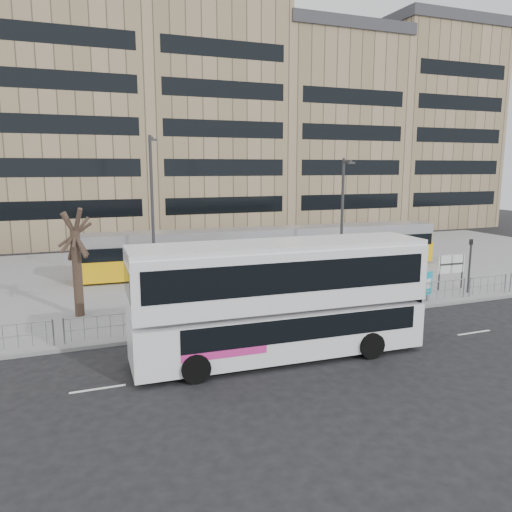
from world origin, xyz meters
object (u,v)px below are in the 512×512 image
object	(u,v)px
tram	(268,249)
double_decker_bus	(280,296)
pedestrian	(251,282)
bare_tree	(73,205)
traffic_light_west	(279,278)
lamp_post_west	(153,208)
station_sign	(451,266)
traffic_light_east	(470,259)
ad_panel	(428,284)
lamp_post_east	(343,215)

from	to	relation	value
tram	double_decker_bus	bearing A→B (deg)	-107.41
pedestrian	bare_tree	bearing A→B (deg)	97.61
traffic_light_west	lamp_post_west	world-z (taller)	lamp_post_west
double_decker_bus	station_sign	xyz separation A→B (m)	(13.44, 5.76, -0.85)
tram	traffic_light_east	xyz separation A→B (m)	(8.39, -9.83, 0.48)
tram	station_sign	world-z (taller)	tram
traffic_light_east	lamp_post_west	distance (m)	18.26
ad_panel	tram	bearing A→B (deg)	93.77
station_sign	traffic_light_west	bearing A→B (deg)	-169.06
tram	ad_panel	xyz separation A→B (m)	(4.99, -10.46, -0.57)
tram	traffic_light_east	distance (m)	12.93
tram	station_sign	size ratio (longest dim) A/B	12.28
lamp_post_east	pedestrian	bearing A→B (deg)	-161.42
double_decker_bus	pedestrian	xyz separation A→B (m)	(1.75, 7.83, -1.33)
bare_tree	station_sign	bearing A→B (deg)	-6.13
station_sign	bare_tree	bearing A→B (deg)	176.31
tram	pedestrian	bearing A→B (deg)	-115.67
station_sign	bare_tree	distance (m)	21.01
ad_panel	lamp_post_west	xyz separation A→B (m)	(-13.31, 7.43, 3.88)
ad_panel	bare_tree	xyz separation A→B (m)	(-17.58, 3.77, 4.42)
traffic_light_east	double_decker_bus	bearing A→B (deg)	-165.53
double_decker_bus	ad_panel	bearing A→B (deg)	23.69
station_sign	lamp_post_east	xyz separation A→B (m)	(-4.77, 4.41, 2.76)
pedestrian	traffic_light_east	world-z (taller)	traffic_light_east
traffic_light_west	lamp_post_west	distance (m)	9.31
station_sign	tram	bearing A→B (deg)	134.17
traffic_light_west	lamp_post_west	size ratio (longest dim) A/B	0.35
lamp_post_west	lamp_post_east	world-z (taller)	lamp_post_west
station_sign	ad_panel	size ratio (longest dim) A/B	1.31
tram	traffic_light_east	bearing A→B (deg)	-46.34
double_decker_bus	ad_panel	size ratio (longest dim) A/B	7.18
traffic_light_east	lamp_post_west	xyz separation A→B (m)	(-16.71, 6.80, 2.83)
double_decker_bus	lamp_post_east	size ratio (longest dim) A/B	1.48
ad_panel	traffic_light_west	xyz separation A→B (m)	(-8.77, -0.19, 1.05)
pedestrian	traffic_light_west	world-z (taller)	traffic_light_west
tram	lamp_post_west	size ratio (longest dim) A/B	2.87
ad_panel	lamp_post_east	bearing A→B (deg)	85.25
pedestrian	traffic_light_west	size ratio (longest dim) A/B	0.61
lamp_post_east	bare_tree	xyz separation A→B (m)	(-15.76, -2.20, 1.15)
tram	lamp_post_west	bearing A→B (deg)	-156.79
ad_panel	double_decker_bus	bearing A→B (deg)	-179.93
lamp_post_west	ad_panel	bearing A→B (deg)	-29.15
bare_tree	traffic_light_west	bearing A→B (deg)	-24.19
traffic_light_east	lamp_post_west	size ratio (longest dim) A/B	0.35
station_sign	lamp_post_west	xyz separation A→B (m)	(-16.26, 5.86, 3.37)
ad_panel	bare_tree	bearing A→B (deg)	146.18
station_sign	bare_tree	world-z (taller)	bare_tree
tram	ad_panel	bearing A→B (deg)	-61.31
tram	station_sign	distance (m)	11.92
double_decker_bus	pedestrian	size ratio (longest dim) A/B	5.94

